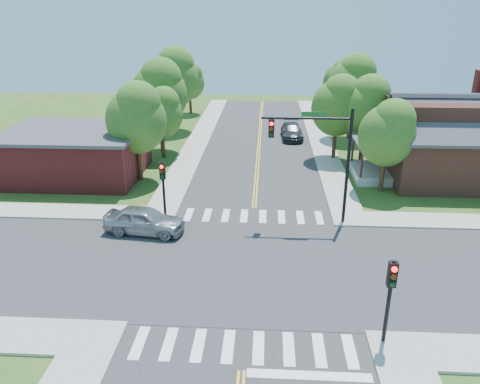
# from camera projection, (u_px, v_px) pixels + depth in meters

# --- Properties ---
(ground) EXTENTS (100.00, 100.00, 0.00)m
(ground) POSITION_uv_depth(u_px,v_px,m) (250.00, 267.00, 24.34)
(ground) COLOR #2E4F18
(ground) RESTS_ON ground
(road_ns) EXTENTS (10.00, 90.00, 0.04)m
(road_ns) POSITION_uv_depth(u_px,v_px,m) (250.00, 266.00, 24.33)
(road_ns) COLOR #2D2D30
(road_ns) RESTS_ON ground
(road_ew) EXTENTS (90.00, 10.00, 0.04)m
(road_ew) POSITION_uv_depth(u_px,v_px,m) (250.00, 266.00, 24.33)
(road_ew) COLOR #2D2D30
(road_ew) RESTS_ON ground
(intersection_patch) EXTENTS (10.20, 10.20, 0.06)m
(intersection_patch) POSITION_uv_depth(u_px,v_px,m) (250.00, 267.00, 24.34)
(intersection_patch) COLOR #2D2D30
(intersection_patch) RESTS_ON ground
(sidewalk_ne) EXTENTS (40.00, 40.00, 0.14)m
(sidewalk_ne) POSITION_uv_depth(u_px,v_px,m) (451.00, 171.00, 38.10)
(sidewalk_ne) COLOR #9E9B93
(sidewalk_ne) RESTS_ON ground
(sidewalk_nw) EXTENTS (40.00, 40.00, 0.14)m
(sidewalk_nw) POSITION_uv_depth(u_px,v_px,m) (72.00, 164.00, 39.83)
(sidewalk_nw) COLOR #9E9B93
(sidewalk_nw) RESTS_ON ground
(crosswalk_north) EXTENTS (8.85, 2.00, 0.01)m
(crosswalk_north) POSITION_uv_depth(u_px,v_px,m) (253.00, 216.00, 30.07)
(crosswalk_north) COLOR white
(crosswalk_north) RESTS_ON ground
(crosswalk_south) EXTENTS (8.85, 2.00, 0.01)m
(crosswalk_south) POSITION_uv_depth(u_px,v_px,m) (243.00, 347.00, 18.58)
(crosswalk_south) COLOR white
(crosswalk_south) RESTS_ON ground
(centerline) EXTENTS (0.30, 90.00, 0.01)m
(centerline) POSITION_uv_depth(u_px,v_px,m) (250.00, 266.00, 24.32)
(centerline) COLOR yellow
(centerline) RESTS_ON ground
(stop_bar) EXTENTS (4.60, 0.45, 0.09)m
(stop_bar) POSITION_uv_depth(u_px,v_px,m) (309.00, 376.00, 17.16)
(stop_bar) COLOR white
(stop_bar) RESTS_ON ground
(signal_mast_ne) EXTENTS (5.30, 0.42, 7.20)m
(signal_mast_ne) POSITION_uv_depth(u_px,v_px,m) (320.00, 148.00, 27.49)
(signal_mast_ne) COLOR black
(signal_mast_ne) RESTS_ON ground
(signal_pole_se) EXTENTS (0.34, 0.42, 3.80)m
(signal_pole_se) POSITION_uv_depth(u_px,v_px,m) (391.00, 287.00, 17.83)
(signal_pole_se) COLOR black
(signal_pole_se) RESTS_ON ground
(signal_pole_nw) EXTENTS (0.34, 0.42, 3.80)m
(signal_pole_nw) POSITION_uv_depth(u_px,v_px,m) (163.00, 180.00, 28.82)
(signal_pole_nw) COLOR black
(signal_pole_nw) RESTS_ON ground
(house_ne) EXTENTS (13.05, 8.80, 7.11)m
(house_ne) POSITION_uv_depth(u_px,v_px,m) (456.00, 137.00, 35.46)
(house_ne) COLOR #371B13
(house_ne) RESTS_ON ground
(building_nw) EXTENTS (10.40, 8.40, 3.73)m
(building_nw) POSITION_uv_depth(u_px,v_px,m) (76.00, 153.00, 36.64)
(building_nw) COLOR maroon
(building_nw) RESTS_ON ground
(tree_e_a) EXTENTS (4.01, 3.81, 6.81)m
(tree_e_a) POSITION_uv_depth(u_px,v_px,m) (389.00, 131.00, 32.60)
(tree_e_a) COLOR #382314
(tree_e_a) RESTS_ON ground
(tree_e_b) EXTENTS (4.42, 4.20, 7.52)m
(tree_e_b) POSITION_uv_depth(u_px,v_px,m) (367.00, 105.00, 38.79)
(tree_e_b) COLOR #382314
(tree_e_b) RESTS_ON ground
(tree_e_c) EXTENTS (4.99, 4.74, 8.48)m
(tree_e_c) POSITION_uv_depth(u_px,v_px,m) (354.00, 83.00, 45.67)
(tree_e_c) COLOR #382314
(tree_e_c) RESTS_ON ground
(tree_e_d) EXTENTS (4.15, 3.94, 7.05)m
(tree_e_d) POSITION_uv_depth(u_px,v_px,m) (342.00, 80.00, 54.07)
(tree_e_d) COLOR #382314
(tree_e_d) RESTS_ON ground
(tree_w_a) EXTENTS (4.50, 4.28, 7.66)m
(tree_w_a) POSITION_uv_depth(u_px,v_px,m) (137.00, 116.00, 34.53)
(tree_w_a) COLOR #382314
(tree_w_a) RESTS_ON ground
(tree_w_b) EXTENTS (5.02, 4.77, 8.53)m
(tree_w_b) POSITION_uv_depth(u_px,v_px,m) (160.00, 91.00, 41.49)
(tree_w_b) COLOR #382314
(tree_w_b) RESTS_ON ground
(tree_w_c) EXTENTS (5.22, 4.96, 8.88)m
(tree_w_c) POSITION_uv_depth(u_px,v_px,m) (174.00, 76.00, 48.70)
(tree_w_c) COLOR #382314
(tree_w_c) RESTS_ON ground
(tree_w_d) EXTENTS (3.66, 3.48, 6.22)m
(tree_w_d) POSITION_uv_depth(u_px,v_px,m) (190.00, 80.00, 57.17)
(tree_w_d) COLOR #382314
(tree_w_d) RESTS_ON ground
(tree_house) EXTENTS (4.37, 4.16, 7.44)m
(tree_house) POSITION_uv_depth(u_px,v_px,m) (338.00, 104.00, 39.50)
(tree_house) COLOR #382314
(tree_house) RESTS_ON ground
(tree_bldg) EXTENTS (3.74, 3.55, 6.36)m
(tree_bldg) POSITION_uv_depth(u_px,v_px,m) (162.00, 111.00, 40.27)
(tree_bldg) COLOR #382314
(tree_bldg) RESTS_ON ground
(car_silver) EXTENTS (3.08, 5.22, 1.62)m
(car_silver) POSITION_uv_depth(u_px,v_px,m) (144.00, 221.00, 27.63)
(car_silver) COLOR #A0A3A7
(car_silver) RESTS_ON ground
(car_dgrey) EXTENTS (2.44, 5.20, 1.46)m
(car_dgrey) POSITION_uv_depth(u_px,v_px,m) (292.00, 132.00, 47.37)
(car_dgrey) COLOR #2A2D2F
(car_dgrey) RESTS_ON ground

